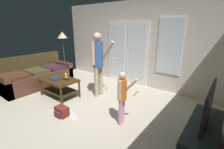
# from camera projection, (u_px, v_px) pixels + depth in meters

# --- Properties ---
(ground_plane) EXTENTS (5.66, 4.68, 0.02)m
(ground_plane) POSITION_uv_depth(u_px,v_px,m) (79.00, 110.00, 3.64)
(ground_plane) COLOR #BBB29C
(wall_back_with_doors) EXTENTS (5.66, 0.09, 2.61)m
(wall_back_with_doors) POSITION_uv_depth(u_px,v_px,m) (133.00, 45.00, 4.99)
(wall_back_with_doors) COLOR beige
(wall_back_with_doors) RESTS_ON ground_plane
(leather_couch) EXTENTS (0.95, 2.09, 0.95)m
(leather_couch) POSITION_uv_depth(u_px,v_px,m) (36.00, 76.00, 5.00)
(leather_couch) COLOR #512F23
(leather_couch) RESTS_ON ground_plane
(coffee_table) EXTENTS (1.01, 0.63, 0.49)m
(coffee_table) POSITION_uv_depth(u_px,v_px,m) (59.00, 84.00, 4.22)
(coffee_table) COLOR #3E2812
(coffee_table) RESTS_ON ground_plane
(tv_stand) EXTENTS (0.44, 1.31, 0.44)m
(tv_stand) POSITION_uv_depth(u_px,v_px,m) (202.00, 137.00, 2.43)
(tv_stand) COLOR black
(tv_stand) RESTS_ON ground_plane
(flat_screen_tv) EXTENTS (0.08, 0.97, 0.60)m
(flat_screen_tv) POSITION_uv_depth(u_px,v_px,m) (208.00, 106.00, 2.28)
(flat_screen_tv) COLOR black
(flat_screen_tv) RESTS_ON tv_stand
(person_adult) EXTENTS (0.52, 0.47, 1.69)m
(person_adult) POSITION_uv_depth(u_px,v_px,m) (98.00, 60.00, 4.08)
(person_adult) COLOR #ACA687
(person_adult) RESTS_ON ground_plane
(person_child) EXTENTS (0.35, 0.33, 1.06)m
(person_child) POSITION_uv_depth(u_px,v_px,m) (123.00, 94.00, 2.94)
(person_child) COLOR pink
(person_child) RESTS_ON ground_plane
(floor_lamp) EXTENTS (0.36, 0.36, 1.63)m
(floor_lamp) POSITION_uv_depth(u_px,v_px,m) (62.00, 38.00, 5.87)
(floor_lamp) COLOR #2E2527
(floor_lamp) RESTS_ON ground_plane
(backpack) EXTENTS (0.29, 0.23, 0.21)m
(backpack) POSITION_uv_depth(u_px,v_px,m) (62.00, 111.00, 3.36)
(backpack) COLOR maroon
(backpack) RESTS_ON ground_plane
(loose_keyboard) EXTENTS (0.46, 0.24, 0.02)m
(loose_keyboard) POSITION_uv_depth(u_px,v_px,m) (71.00, 114.00, 3.43)
(loose_keyboard) COLOR white
(loose_keyboard) RESTS_ON ground_plane
(laptop_closed) EXTENTS (0.37, 0.28, 0.02)m
(laptop_closed) POSITION_uv_depth(u_px,v_px,m) (55.00, 78.00, 4.24)
(laptop_closed) COLOR #2F3633
(laptop_closed) RESTS_ON coffee_table
(cup_near_edge) EXTENTS (0.08, 0.08, 0.11)m
(cup_near_edge) POSITION_uv_depth(u_px,v_px,m) (66.00, 75.00, 4.31)
(cup_near_edge) COLOR gold
(cup_near_edge) RESTS_ON coffee_table
(cup_by_laptop) EXTENTS (0.09, 0.09, 0.12)m
(cup_by_laptop) POSITION_uv_depth(u_px,v_px,m) (56.00, 79.00, 4.00)
(cup_by_laptop) COLOR #1A4392
(cup_by_laptop) RESTS_ON coffee_table
(tv_remote_black) EXTENTS (0.18, 0.12, 0.02)m
(tv_remote_black) POSITION_uv_depth(u_px,v_px,m) (66.00, 79.00, 4.12)
(tv_remote_black) COLOR black
(tv_remote_black) RESTS_ON coffee_table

